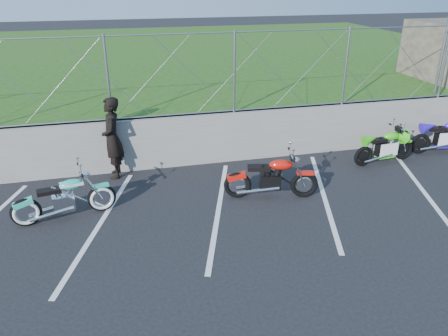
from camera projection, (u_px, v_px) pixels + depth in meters
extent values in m
plane|color=black|center=(231.00, 234.00, 8.25)|extent=(90.00, 90.00, 0.00)
cube|color=slate|center=(196.00, 140.00, 11.09)|extent=(30.00, 0.22, 1.30)
cube|color=#214712|center=(155.00, 66.00, 19.96)|extent=(30.00, 20.00, 1.30)
cylinder|color=gray|center=(193.00, 33.00, 10.03)|extent=(28.00, 0.03, 0.03)
cylinder|color=gray|center=(195.00, 113.00, 10.80)|extent=(28.00, 0.03, 0.03)
cylinder|color=gray|center=(445.00, 41.00, 12.17)|extent=(0.08, 0.08, 3.00)
cube|color=silver|center=(100.00, 223.00, 8.60)|extent=(1.49, 4.31, 0.01)
cube|color=silver|center=(219.00, 209.00, 9.13)|extent=(1.49, 4.31, 0.01)
cube|color=silver|center=(324.00, 196.00, 9.67)|extent=(1.49, 4.31, 0.01)
cube|color=silver|center=(418.00, 184.00, 10.20)|extent=(1.49, 4.31, 0.01)
torus|color=black|center=(26.00, 212.00, 8.41)|extent=(0.59, 0.20, 0.59)
torus|color=black|center=(102.00, 198.00, 8.96)|extent=(0.59, 0.20, 0.59)
cube|color=silver|center=(64.00, 202.00, 8.65)|extent=(0.45, 0.32, 0.30)
ellipsoid|color=#2FBD9F|center=(71.00, 184.00, 8.58)|extent=(0.50, 0.30, 0.21)
cube|color=black|center=(49.00, 191.00, 8.44)|extent=(0.48, 0.29, 0.08)
cube|color=#2FBD9F|center=(100.00, 186.00, 8.84)|extent=(0.36, 0.19, 0.05)
cylinder|color=silver|center=(80.00, 169.00, 8.54)|extent=(0.14, 0.63, 0.02)
torus|color=black|center=(237.00, 185.00, 9.48)|extent=(0.61, 0.24, 0.60)
torus|color=black|center=(304.00, 185.00, 9.50)|extent=(0.61, 0.24, 0.60)
cube|color=black|center=(270.00, 181.00, 9.45)|extent=(0.50, 0.37, 0.33)
ellipsoid|color=red|center=(281.00, 165.00, 9.30)|extent=(0.55, 0.35, 0.23)
cube|color=black|center=(259.00, 168.00, 9.32)|extent=(0.53, 0.34, 0.09)
cube|color=red|center=(305.00, 173.00, 9.39)|extent=(0.39, 0.23, 0.06)
cylinder|color=silver|center=(291.00, 155.00, 9.21)|extent=(0.19, 0.69, 0.03)
torus|color=black|center=(363.00, 156.00, 11.08)|extent=(0.54, 0.15, 0.53)
torus|color=black|center=(404.00, 150.00, 11.47)|extent=(0.54, 0.15, 0.53)
cube|color=black|center=(384.00, 150.00, 11.23)|extent=(0.43, 0.29, 0.30)
ellipsoid|color=#40D91B|center=(392.00, 136.00, 11.15)|extent=(0.49, 0.26, 0.21)
cube|color=black|center=(378.00, 140.00, 11.04)|extent=(0.46, 0.26, 0.08)
cube|color=#40D91B|center=(405.00, 141.00, 11.37)|extent=(0.35, 0.17, 0.05)
cylinder|color=silver|center=(398.00, 128.00, 11.11)|extent=(0.09, 0.64, 0.02)
torus|color=black|center=(420.00, 144.00, 11.84)|extent=(0.58, 0.17, 0.57)
cube|color=black|center=(443.00, 139.00, 11.88)|extent=(0.47, 0.32, 0.32)
cube|color=black|center=(437.00, 129.00, 11.72)|extent=(0.50, 0.28, 0.09)
imported|color=black|center=(112.00, 138.00, 10.24)|extent=(0.48, 0.72, 1.95)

